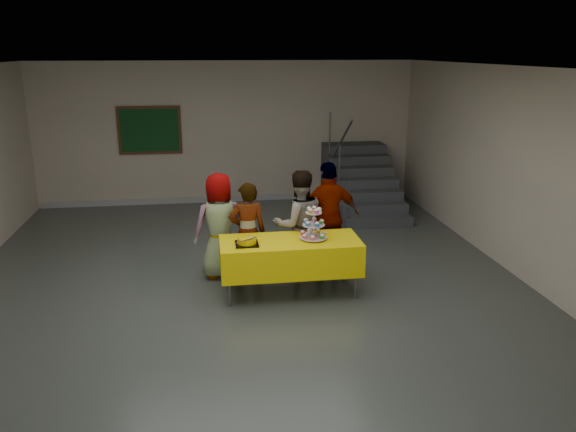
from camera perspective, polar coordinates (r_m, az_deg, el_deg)
The scene contains 10 objects.
room_shell at distance 7.14m, azimuth -4.60°, elevation 7.71°, with size 10.00×10.04×3.02m.
bake_table at distance 7.59m, azimuth 0.22°, elevation -4.00°, with size 1.88×0.78×0.77m.
cupcake_stand at distance 7.52m, azimuth 2.61°, elevation -1.04°, with size 0.38×0.38×0.44m.
bear_cake at distance 7.36m, azimuth -4.21°, elevation -2.47°, with size 0.32×0.36×0.12m.
schoolchild_a at distance 8.17m, azimuth -6.93°, elevation -0.98°, with size 0.76×0.49×1.55m, color slate.
schoolchild_b at distance 7.97m, azimuth -4.12°, elevation -1.69°, with size 0.53×0.35×1.46m, color slate.
schoolchild_c at distance 8.10m, azimuth 1.13°, elevation -0.85°, with size 0.78×0.60×1.60m, color slate.
schoolchild_d at distance 8.34m, azimuth 4.17°, elevation -0.13°, with size 0.97×0.41×1.66m, color slate.
staircase at distance 11.91m, azimuth 7.27°, elevation 3.19°, with size 1.30×2.40×2.04m.
noticeboard at distance 12.15m, azimuth -13.88°, elevation 8.45°, with size 1.30×0.05×1.00m.
Camera 1 is at (-0.46, -7.02, 3.23)m, focal length 35.00 mm.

